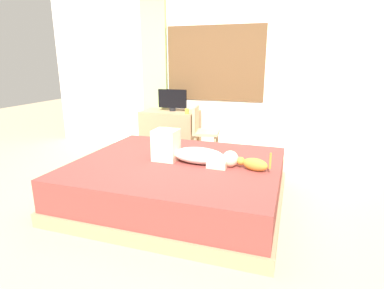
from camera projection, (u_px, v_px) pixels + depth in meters
The scene contains 10 objects.
ground_plane at pixel (172, 206), 3.37m from camera, with size 16.00×16.00×0.00m, color tan.
back_wall_with_window at pixel (221, 66), 5.00m from camera, with size 6.40×0.14×2.90m.
bed at pixel (178, 182), 3.42m from camera, with size 2.24×1.93×0.47m.
person_lying at pixel (190, 152), 3.31m from camera, with size 0.94×0.28×0.34m.
cat at pixel (253, 164), 3.07m from camera, with size 0.35×0.17×0.21m.
desk at pixel (171, 133), 5.15m from camera, with size 0.90×0.56×0.74m.
tv_monitor at pixel (172, 100), 4.99m from camera, with size 0.48×0.10×0.35m.
cup at pixel (187, 111), 4.75m from camera, with size 0.06×0.06×0.08m, color gold.
chair_by_desk at pixel (202, 129), 4.76m from camera, with size 0.43×0.43×0.86m.
curtain_left at pixel (155, 77), 5.29m from camera, with size 0.44×0.06×2.54m, color #ADCC75.
Camera 1 is at (1.18, -2.85, 1.54)m, focal length 28.84 mm.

